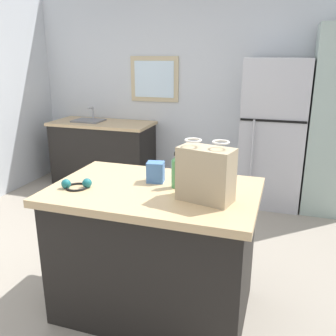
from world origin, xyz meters
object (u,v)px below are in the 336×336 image
kitchen_island (155,249)px  bottle (176,172)px  ear_defenders (77,185)px  tall_cabinet (331,122)px  refrigerator (273,134)px  shopping_bag (206,174)px  small_box (156,172)px

kitchen_island → bottle: bottle is taller
ear_defenders → tall_cabinet: bearing=54.6°
refrigerator → tall_cabinet: 0.65m
refrigerator → bottle: size_ratio=7.14×
ear_defenders → kitchen_island: bearing=18.1°
refrigerator → tall_cabinet: bearing=0.0°
shopping_bag → ear_defenders: size_ratio=1.87×
small_box → ear_defenders: 0.54m
shopping_bag → ear_defenders: 0.87m
kitchen_island → ear_defenders: ear_defenders is taller
shopping_bag → small_box: size_ratio=2.63×
kitchen_island → ear_defenders: (-0.49, -0.16, 0.48)m
ear_defenders → shopping_bag: bearing=3.9°
refrigerator → ear_defenders: (-1.14, -2.48, 0.08)m
tall_cabinet → bottle: bearing=-116.7°
kitchen_island → shopping_bag: (0.37, -0.10, 0.63)m
refrigerator → shopping_bag: refrigerator is taller
shopping_bag → bottle: (-0.23, 0.16, -0.06)m
kitchen_island → shopping_bag: 0.73m
kitchen_island → refrigerator: size_ratio=0.79×
kitchen_island → refrigerator: 2.44m
kitchen_island → tall_cabinet: tall_cabinet is taller
tall_cabinet → refrigerator: bearing=-180.0°
refrigerator → shopping_bag: (-0.28, -2.42, 0.22)m
refrigerator → tall_cabinet: (0.62, 0.00, 0.18)m
kitchen_island → refrigerator: bearing=74.3°
small_box → ear_defenders: size_ratio=0.71×
ear_defenders → bottle: bearing=19.3°
kitchen_island → small_box: size_ratio=9.64×
kitchen_island → shopping_bag: shopping_bag is taller
shopping_bag → ear_defenders: bearing=-176.1°
tall_cabinet → ear_defenders: 3.04m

